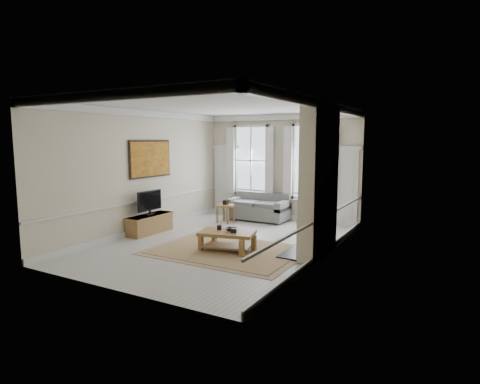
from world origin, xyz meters
The scene contains 23 objects.
floor centered at (0.00, 0.00, 0.00)m, with size 7.20×7.20×0.00m, color #B7B5AD.
ceiling centered at (0.00, 0.00, 3.40)m, with size 7.20×7.20×0.00m, color white.
back_wall centered at (0.00, 3.60, 1.70)m, with size 5.20×5.20×0.00m, color beige.
left_wall centered at (-2.60, 0.00, 1.70)m, with size 7.20×7.20×0.00m, color beige.
right_wall centered at (2.60, 0.00, 1.70)m, with size 7.20×7.20×0.00m, color beige.
window_left centered at (-1.05, 3.55, 1.90)m, with size 1.26×0.20×2.20m, color #B2BCC6, non-canonical shape.
window_right centered at (1.05, 3.55, 1.90)m, with size 1.26×0.20×2.20m, color #B2BCC6, non-canonical shape.
door_left centered at (-2.05, 3.56, 1.15)m, with size 0.90×0.08×2.30m, color silver.
door_right centered at (2.05, 3.56, 1.15)m, with size 0.90×0.08×2.30m, color silver.
painting centered at (-2.56, 0.30, 2.05)m, with size 0.05×1.66×1.06m, color gold.
chimney_breast centered at (2.43, 0.20, 1.70)m, with size 0.35×1.70×3.38m, color beige.
hearth centered at (2.00, 0.20, 0.03)m, with size 0.55×1.50×0.05m, color black.
fireplace centered at (2.20, 0.20, 0.73)m, with size 0.21×1.45×1.33m.
mirror centered at (2.21, 0.20, 2.05)m, with size 0.06×1.26×1.06m, color gold.
sofa centered at (-0.52, 3.11, 0.36)m, with size 1.90×0.93×0.87m.
side_table centered at (-1.25, 2.22, 0.46)m, with size 0.60×0.60×0.57m.
rug centered at (0.48, -0.54, 0.01)m, with size 3.50×2.60×0.02m, color #A38754.
coffee_table centered at (0.48, -0.54, 0.39)m, with size 1.40×1.02×0.47m.
ceramic_pot_a centered at (0.23, -0.49, 0.53)m, with size 0.11×0.11×0.11m, color black.
ceramic_pot_b centered at (0.68, -0.59, 0.52)m, with size 0.14×0.14×0.10m, color black.
bowl centered at (0.53, -0.44, 0.51)m, with size 0.28×0.28×0.07m, color black.
tv_stand centered at (-2.34, -0.05, 0.26)m, with size 0.46×1.45×0.52m, color brown.
tv centered at (-2.32, -0.05, 0.91)m, with size 0.08×0.90×0.68m.
Camera 1 is at (5.21, -8.34, 2.59)m, focal length 30.00 mm.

